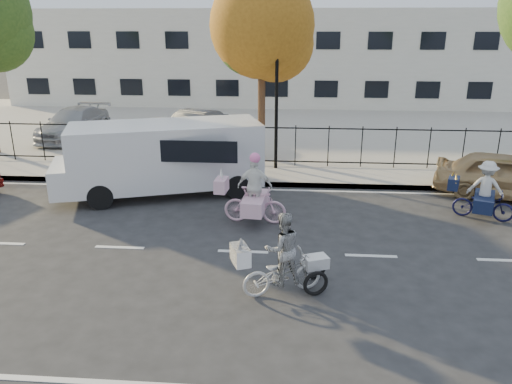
# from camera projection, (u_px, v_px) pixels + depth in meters

# --- Properties ---
(ground) EXTENTS (120.00, 120.00, 0.00)m
(ground) POSITION_uv_depth(u_px,v_px,m) (243.00, 252.00, 11.84)
(ground) COLOR #333334
(road_markings) EXTENTS (60.00, 9.52, 0.01)m
(road_markings) POSITION_uv_depth(u_px,v_px,m) (243.00, 252.00, 11.84)
(road_markings) COLOR silver
(road_markings) RESTS_ON ground
(curb) EXTENTS (60.00, 0.10, 0.15)m
(curb) POSITION_uv_depth(u_px,v_px,m) (258.00, 184.00, 16.58)
(curb) COLOR #A8A399
(curb) RESTS_ON ground
(sidewalk) EXTENTS (60.00, 2.20, 0.15)m
(sidewalk) POSITION_uv_depth(u_px,v_px,m) (261.00, 175.00, 17.57)
(sidewalk) COLOR #A8A399
(sidewalk) RESTS_ON ground
(parking_lot) EXTENTS (60.00, 15.60, 0.15)m
(parking_lot) POSITION_uv_depth(u_px,v_px,m) (272.00, 126.00, 25.98)
(parking_lot) COLOR #A8A399
(parking_lot) RESTS_ON ground
(iron_fence) EXTENTS (58.00, 0.06, 1.50)m
(iron_fence) POSITION_uv_depth(u_px,v_px,m) (263.00, 145.00, 18.35)
(iron_fence) COLOR black
(iron_fence) RESTS_ON sidewalk
(building) EXTENTS (34.00, 10.00, 6.00)m
(building) POSITION_uv_depth(u_px,v_px,m) (279.00, 56.00, 34.49)
(building) COLOR silver
(building) RESTS_ON ground
(lamppost) EXTENTS (0.36, 0.36, 4.33)m
(lamppost) POSITION_uv_depth(u_px,v_px,m) (277.00, 85.00, 17.22)
(lamppost) COLOR black
(lamppost) RESTS_ON sidewalk
(street_sign) EXTENTS (0.85, 0.06, 1.80)m
(street_sign) POSITION_uv_depth(u_px,v_px,m) (211.00, 133.00, 17.94)
(street_sign) COLOR black
(street_sign) RESTS_ON sidewalk
(zebra_trike) EXTENTS (1.98, 1.35, 1.72)m
(zebra_trike) POSITION_uv_depth(u_px,v_px,m) (283.00, 263.00, 9.84)
(zebra_trike) COLOR silver
(zebra_trike) RESTS_ON ground
(unicorn_bike) EXTENTS (1.96, 1.37, 1.96)m
(unicorn_bike) POSITION_uv_depth(u_px,v_px,m) (254.00, 197.00, 13.35)
(unicorn_bike) COLOR #EAB2CC
(unicorn_bike) RESTS_ON ground
(bull_bike) EXTENTS (1.83, 1.30, 1.65)m
(bull_bike) POSITION_uv_depth(u_px,v_px,m) (484.00, 196.00, 13.65)
(bull_bike) COLOR #101037
(bull_bike) RESTS_ON ground
(white_van) EXTENTS (6.80, 3.84, 2.24)m
(white_van) POSITION_uv_depth(u_px,v_px,m) (163.00, 156.00, 15.53)
(white_van) COLOR white
(white_van) RESTS_ON ground
(gold_sedan) EXTENTS (4.46, 2.89, 1.41)m
(gold_sedan) POSITION_uv_depth(u_px,v_px,m) (506.00, 176.00, 15.30)
(gold_sedan) COLOR tan
(gold_sedan) RESTS_ON ground
(pedestrian) EXTENTS (0.63, 0.45, 1.61)m
(pedestrian) POSITION_uv_depth(u_px,v_px,m) (167.00, 154.00, 16.86)
(pedestrian) COLOR black
(pedestrian) RESTS_ON sidewalk
(lot_car_a) EXTENTS (2.23, 4.80, 1.36)m
(lot_car_a) POSITION_uv_depth(u_px,v_px,m) (74.00, 123.00, 22.67)
(lot_car_a) COLOR #9B9DA2
(lot_car_a) RESTS_ON parking_lot
(lot_car_b) EXTENTS (2.16, 4.40, 1.20)m
(lot_car_b) POSITION_uv_depth(u_px,v_px,m) (159.00, 134.00, 20.90)
(lot_car_b) COLOR white
(lot_car_b) RESTS_ON parking_lot
(lot_car_c) EXTENTS (2.84, 4.42, 1.38)m
(lot_car_c) POSITION_uv_depth(u_px,v_px,m) (192.00, 127.00, 21.86)
(lot_car_c) COLOR #484B4F
(lot_car_c) RESTS_ON parking_lot
(tree_mid) EXTENTS (3.81, 3.81, 6.98)m
(tree_mid) POSITION_uv_depth(u_px,v_px,m) (266.00, 31.00, 18.02)
(tree_mid) COLOR #442D1D
(tree_mid) RESTS_ON ground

